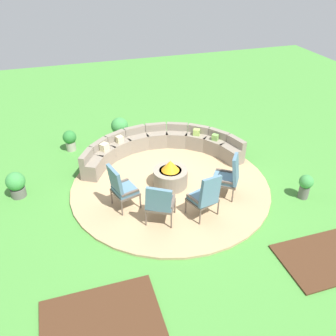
{
  "coord_description": "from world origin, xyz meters",
  "views": [
    {
      "loc": [
        -2.35,
        -7.26,
        5.45
      ],
      "look_at": [
        0.0,
        0.2,
        0.45
      ],
      "focal_mm": 38.1,
      "sensor_mm": 36.0,
      "label": 1
    }
  ],
  "objects_px": {
    "potted_plant_2": "(16,184)",
    "curved_stone_bench": "(160,146)",
    "fire_pit": "(170,175)",
    "lounge_chair_back_right": "(229,176)",
    "lounge_chair_front_left": "(121,187)",
    "potted_plant_1": "(70,139)",
    "lounge_chair_front_right": "(160,202)",
    "potted_plant_0": "(305,185)",
    "potted_plant_3": "(120,129)",
    "lounge_chair_back_left": "(205,196)"
  },
  "relations": [
    {
      "from": "lounge_chair_front_right",
      "to": "lounge_chair_front_left",
      "type": "bearing_deg",
      "value": 159.35
    },
    {
      "from": "potted_plant_2",
      "to": "lounge_chair_back_right",
      "type": "bearing_deg",
      "value": -17.82
    },
    {
      "from": "lounge_chair_back_left",
      "to": "potted_plant_3",
      "type": "relative_size",
      "value": 1.4
    },
    {
      "from": "lounge_chair_front_left",
      "to": "lounge_chair_front_right",
      "type": "height_order",
      "value": "lounge_chair_front_left"
    },
    {
      "from": "potted_plant_1",
      "to": "lounge_chair_front_right",
      "type": "bearing_deg",
      "value": -67.89
    },
    {
      "from": "curved_stone_bench",
      "to": "lounge_chair_front_left",
      "type": "xyz_separation_m",
      "value": [
        -1.54,
        -2.13,
        0.3
      ]
    },
    {
      "from": "lounge_chair_front_left",
      "to": "potted_plant_0",
      "type": "distance_m",
      "value": 4.5
    },
    {
      "from": "lounge_chair_back_right",
      "to": "lounge_chair_front_right",
      "type": "bearing_deg",
      "value": 138.74
    },
    {
      "from": "potted_plant_2",
      "to": "curved_stone_bench",
      "type": "bearing_deg",
      "value": 11.79
    },
    {
      "from": "lounge_chair_back_left",
      "to": "potted_plant_2",
      "type": "distance_m",
      "value": 4.69
    },
    {
      "from": "lounge_chair_front_left",
      "to": "lounge_chair_front_right",
      "type": "xyz_separation_m",
      "value": [
        0.71,
        -0.76,
        -0.04
      ]
    },
    {
      "from": "lounge_chair_front_right",
      "to": "lounge_chair_back_right",
      "type": "bearing_deg",
      "value": 40.54
    },
    {
      "from": "curved_stone_bench",
      "to": "lounge_chair_back_left",
      "type": "xyz_separation_m",
      "value": [
        0.19,
        -3.01,
        0.29
      ]
    },
    {
      "from": "lounge_chair_front_left",
      "to": "potted_plant_1",
      "type": "bearing_deg",
      "value": 179.54
    },
    {
      "from": "curved_stone_bench",
      "to": "potted_plant_3",
      "type": "height_order",
      "value": "potted_plant_3"
    },
    {
      "from": "potted_plant_1",
      "to": "potted_plant_3",
      "type": "height_order",
      "value": "potted_plant_3"
    },
    {
      "from": "lounge_chair_front_left",
      "to": "lounge_chair_back_left",
      "type": "xyz_separation_m",
      "value": [
        1.74,
        -0.88,
        -0.01
      ]
    },
    {
      "from": "lounge_chair_back_left",
      "to": "potted_plant_0",
      "type": "height_order",
      "value": "lounge_chair_back_left"
    },
    {
      "from": "lounge_chair_front_left",
      "to": "potted_plant_0",
      "type": "bearing_deg",
      "value": 61.98
    },
    {
      "from": "fire_pit",
      "to": "lounge_chair_front_right",
      "type": "bearing_deg",
      "value": -116.91
    },
    {
      "from": "fire_pit",
      "to": "lounge_chair_back_right",
      "type": "height_order",
      "value": "lounge_chair_back_right"
    },
    {
      "from": "lounge_chair_front_right",
      "to": "potted_plant_1",
      "type": "distance_m",
      "value": 4.39
    },
    {
      "from": "lounge_chair_back_right",
      "to": "curved_stone_bench",
      "type": "bearing_deg",
      "value": 58.06
    },
    {
      "from": "lounge_chair_back_right",
      "to": "potted_plant_1",
      "type": "distance_m",
      "value": 5.05
    },
    {
      "from": "lounge_chair_front_left",
      "to": "lounge_chair_back_right",
      "type": "bearing_deg",
      "value": 66.9
    },
    {
      "from": "potted_plant_2",
      "to": "potted_plant_3",
      "type": "distance_m",
      "value": 3.66
    },
    {
      "from": "lounge_chair_back_left",
      "to": "potted_plant_1",
      "type": "bearing_deg",
      "value": 102.97
    },
    {
      "from": "lounge_chair_front_right",
      "to": "potted_plant_2",
      "type": "xyz_separation_m",
      "value": [
        -3.11,
        2.07,
        -0.23
      ]
    },
    {
      "from": "curved_stone_bench",
      "to": "lounge_chair_front_left",
      "type": "bearing_deg",
      "value": -126.02
    },
    {
      "from": "potted_plant_3",
      "to": "lounge_chair_front_right",
      "type": "bearing_deg",
      "value": -88.71
    },
    {
      "from": "potted_plant_1",
      "to": "potted_plant_3",
      "type": "xyz_separation_m",
      "value": [
        1.56,
        0.08,
        0.09
      ]
    },
    {
      "from": "fire_pit",
      "to": "lounge_chair_back_right",
      "type": "distance_m",
      "value": 1.51
    },
    {
      "from": "lounge_chair_back_left",
      "to": "potted_plant_2",
      "type": "bearing_deg",
      "value": 132.46
    },
    {
      "from": "fire_pit",
      "to": "potted_plant_1",
      "type": "relative_size",
      "value": 1.37
    },
    {
      "from": "lounge_chair_back_left",
      "to": "potted_plant_1",
      "type": "distance_m",
      "value": 4.98
    },
    {
      "from": "lounge_chair_front_left",
      "to": "potted_plant_0",
      "type": "height_order",
      "value": "lounge_chair_front_left"
    },
    {
      "from": "lounge_chair_back_right",
      "to": "potted_plant_0",
      "type": "height_order",
      "value": "lounge_chair_back_right"
    },
    {
      "from": "fire_pit",
      "to": "curved_stone_bench",
      "type": "distance_m",
      "value": 1.59
    },
    {
      "from": "potted_plant_3",
      "to": "fire_pit",
      "type": "bearing_deg",
      "value": -75.03
    },
    {
      "from": "curved_stone_bench",
      "to": "potted_plant_2",
      "type": "bearing_deg",
      "value": -168.21
    },
    {
      "from": "potted_plant_0",
      "to": "potted_plant_3",
      "type": "bearing_deg",
      "value": 131.5
    },
    {
      "from": "lounge_chair_back_right",
      "to": "lounge_chair_back_left",
      "type": "bearing_deg",
      "value": 159.32
    },
    {
      "from": "potted_plant_0",
      "to": "potted_plant_1",
      "type": "bearing_deg",
      "value": 141.85
    },
    {
      "from": "lounge_chair_back_right",
      "to": "potted_plant_1",
      "type": "bearing_deg",
      "value": 79.31
    },
    {
      "from": "lounge_chair_front_left",
      "to": "lounge_chair_back_right",
      "type": "relative_size",
      "value": 1.01
    },
    {
      "from": "fire_pit",
      "to": "potted_plant_2",
      "type": "relative_size",
      "value": 1.31
    },
    {
      "from": "lounge_chair_front_left",
      "to": "curved_stone_bench",
      "type": "bearing_deg",
      "value": 127.53
    },
    {
      "from": "lounge_chair_front_right",
      "to": "potted_plant_2",
      "type": "height_order",
      "value": "lounge_chair_front_right"
    },
    {
      "from": "lounge_chair_front_left",
      "to": "lounge_chair_back_left",
      "type": "bearing_deg",
      "value": 46.65
    },
    {
      "from": "fire_pit",
      "to": "potted_plant_2",
      "type": "distance_m",
      "value": 3.85
    }
  ]
}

